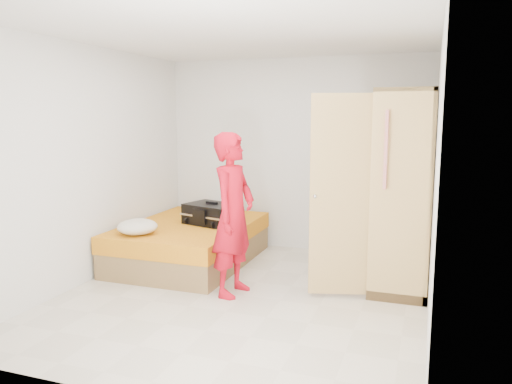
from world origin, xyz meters
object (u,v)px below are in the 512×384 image
(bed, at_px, (190,243))
(round_cushion, at_px, (137,227))
(person, at_px, (233,215))
(wardrobe, at_px, (399,195))
(suitcase, at_px, (212,214))

(bed, distance_m, round_cushion, 0.84)
(bed, xyz_separation_m, person, (0.93, -0.86, 0.59))
(wardrobe, relative_size, round_cushion, 4.62)
(person, height_order, suitcase, person)
(bed, distance_m, suitcase, 0.46)
(suitcase, bearing_deg, bed, -147.32)
(suitcase, distance_m, round_cushion, 0.97)
(wardrobe, relative_size, person, 1.25)
(person, bearing_deg, wardrobe, -57.63)
(person, relative_size, suitcase, 2.24)
(person, bearing_deg, bed, 52.71)
(bed, height_order, person, person)
(person, distance_m, round_cushion, 1.27)
(wardrobe, distance_m, suitcase, 2.27)
(wardrobe, xyz_separation_m, suitcase, (-2.24, 0.13, -0.37))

